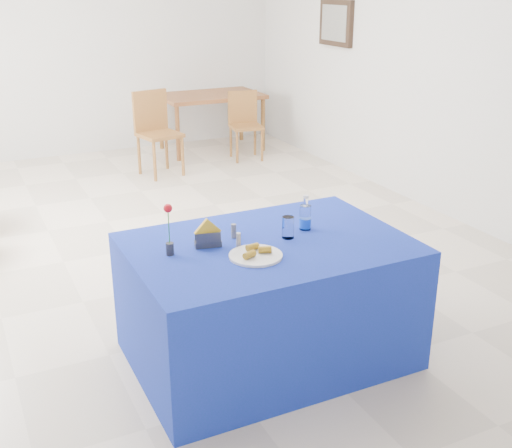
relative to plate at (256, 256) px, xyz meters
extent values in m
plane|color=beige|center=(0.38, 2.14, -0.77)|extent=(7.00, 7.00, 0.00)
plane|color=silver|center=(0.38, 5.64, 0.63)|extent=(5.00, 0.00, 5.00)
plane|color=silver|center=(2.88, 2.14, 0.63)|extent=(0.00, 7.00, 7.00)
cube|color=black|center=(2.85, 3.74, 0.93)|extent=(0.06, 0.64, 0.52)
cube|color=#998C66|center=(2.83, 3.74, 0.93)|extent=(0.02, 0.52, 0.40)
cylinder|color=silver|center=(0.00, 0.00, 0.00)|extent=(0.30, 0.30, 0.01)
cylinder|color=silver|center=(0.29, 0.17, 0.06)|extent=(0.07, 0.07, 0.13)
cylinder|color=gray|center=(-0.03, 0.17, 0.04)|extent=(0.03, 0.03, 0.08)
cylinder|color=slate|center=(0.01, 0.31, 0.04)|extent=(0.03, 0.03, 0.08)
cube|color=navy|center=(0.16, 0.15, -0.39)|extent=(1.60, 1.10, 0.76)
cylinder|color=white|center=(0.45, 0.25, 0.07)|extent=(0.07, 0.07, 0.15)
cylinder|color=blue|center=(0.45, 0.25, 0.03)|extent=(0.07, 0.07, 0.06)
cylinder|color=white|center=(0.45, 0.25, 0.17)|extent=(0.03, 0.03, 0.05)
cylinder|color=silver|center=(0.45, 0.25, 0.20)|extent=(0.03, 0.03, 0.01)
cube|color=#38393E|center=(-0.18, 0.25, 0.01)|extent=(0.16, 0.09, 0.03)
cube|color=#3C3C41|center=(-0.19, 0.23, 0.04)|extent=(0.14, 0.04, 0.09)
cube|color=#343439|center=(-0.17, 0.27, 0.04)|extent=(0.14, 0.04, 0.09)
cube|color=gold|center=(-0.18, 0.25, 0.08)|extent=(0.16, 0.02, 0.16)
cylinder|color=#25252A|center=(-0.41, 0.23, 0.03)|extent=(0.04, 0.04, 0.07)
cylinder|color=#1B6C23|center=(-0.41, 0.23, 0.14)|extent=(0.01, 0.01, 0.22)
sphere|color=red|center=(-0.41, 0.23, 0.26)|extent=(0.05, 0.05, 0.05)
cube|color=brown|center=(1.79, 5.06, -0.04)|extent=(1.31, 0.85, 0.05)
cylinder|color=brown|center=(1.19, 4.72, -0.41)|extent=(0.06, 0.06, 0.71)
cylinder|color=brown|center=(2.39, 4.71, -0.41)|extent=(0.06, 0.06, 0.71)
cylinder|color=brown|center=(1.19, 5.42, -0.41)|extent=(0.06, 0.06, 0.71)
cylinder|color=olive|center=(2.39, 5.41, -0.41)|extent=(0.06, 0.06, 0.71)
cylinder|color=#965F2B|center=(0.65, 3.99, -0.53)|extent=(0.04, 0.04, 0.47)
cylinder|color=#965F2B|center=(1.01, 4.06, -0.53)|extent=(0.04, 0.04, 0.47)
cylinder|color=#965F2B|center=(0.57, 4.35, -0.53)|extent=(0.04, 0.04, 0.47)
cylinder|color=#965F2B|center=(0.94, 4.43, -0.53)|extent=(0.04, 0.04, 0.47)
cube|color=#965F2B|center=(0.79, 4.21, -0.28)|extent=(0.52, 0.52, 0.04)
cube|color=#965F2B|center=(0.75, 4.40, -0.03)|extent=(0.44, 0.13, 0.48)
cylinder|color=#965F2B|center=(1.81, 4.28, -0.56)|extent=(0.03, 0.03, 0.41)
cylinder|color=#965F2B|center=(2.14, 4.23, -0.56)|extent=(0.03, 0.03, 0.41)
cylinder|color=#965F2B|center=(1.87, 4.61, -0.56)|extent=(0.03, 0.03, 0.41)
cylinder|color=#965F2B|center=(2.19, 4.55, -0.56)|extent=(0.03, 0.03, 0.41)
cube|color=#965F2B|center=(2.00, 4.42, -0.35)|extent=(0.44, 0.44, 0.04)
cube|color=#965F2B|center=(2.03, 4.59, -0.12)|extent=(0.38, 0.10, 0.42)
cylinder|color=gold|center=(-0.05, -0.03, 0.03)|extent=(0.08, 0.06, 0.04)
cylinder|color=beige|center=(-0.02, -0.01, 0.03)|extent=(0.02, 0.03, 0.03)
cylinder|color=gold|center=(0.05, 0.00, 0.03)|extent=(0.08, 0.06, 0.04)
cylinder|color=beige|center=(0.09, -0.02, 0.03)|extent=(0.02, 0.03, 0.03)
cylinder|color=gold|center=(0.01, 0.06, 0.03)|extent=(0.08, 0.05, 0.04)
cylinder|color=beige|center=(0.05, 0.07, 0.03)|extent=(0.01, 0.03, 0.03)
camera|label=1|loc=(-1.40, -2.89, 1.42)|focal=45.00mm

